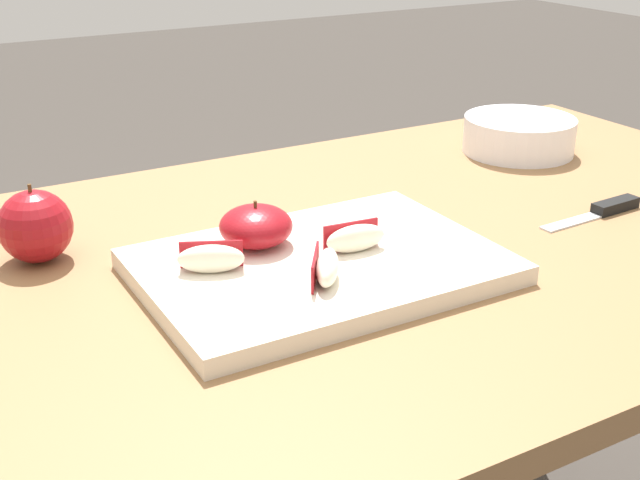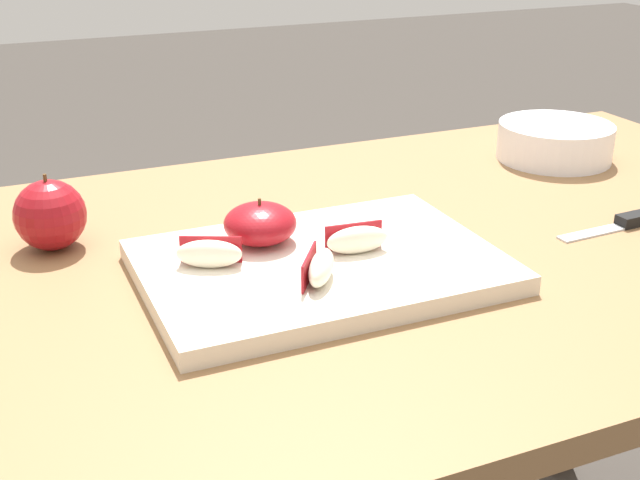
{
  "view_description": "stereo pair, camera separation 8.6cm",
  "coord_description": "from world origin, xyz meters",
  "px_view_note": "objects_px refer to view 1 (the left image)",
  "views": [
    {
      "loc": [
        -0.4,
        -0.74,
        1.11
      ],
      "look_at": [
        -0.01,
        -0.05,
        0.77
      ],
      "focal_mm": 46.53,
      "sensor_mm": 36.0,
      "label": 1
    },
    {
      "loc": [
        -0.32,
        -0.78,
        1.11
      ],
      "look_at": [
        -0.01,
        -0.05,
        0.77
      ],
      "focal_mm": 46.53,
      "sensor_mm": 36.0,
      "label": 2
    }
  ],
  "objects_px": {
    "apple_wedge_near_knife": "(326,267)",
    "ceramic_fruit_bowl": "(519,134)",
    "paring_knife": "(608,208)",
    "apple_half_skin_up": "(256,226)",
    "whole_apple_red_delicious": "(35,226)",
    "apple_wedge_middle": "(355,238)",
    "apple_wedge_left": "(211,258)",
    "cutting_board": "(320,266)"
  },
  "relations": [
    {
      "from": "cutting_board",
      "to": "paring_knife",
      "type": "relative_size",
      "value": 2.3
    },
    {
      "from": "whole_apple_red_delicious",
      "to": "apple_wedge_near_knife",
      "type": "bearing_deg",
      "value": -46.44
    },
    {
      "from": "paring_knife",
      "to": "whole_apple_red_delicious",
      "type": "distance_m",
      "value": 0.69
    },
    {
      "from": "apple_wedge_left",
      "to": "paring_knife",
      "type": "bearing_deg",
      "value": -4.96
    },
    {
      "from": "apple_half_skin_up",
      "to": "ceramic_fruit_bowl",
      "type": "bearing_deg",
      "value": 17.71
    },
    {
      "from": "apple_wedge_left",
      "to": "ceramic_fruit_bowl",
      "type": "height_order",
      "value": "ceramic_fruit_bowl"
    },
    {
      "from": "apple_wedge_left",
      "to": "whole_apple_red_delicious",
      "type": "distance_m",
      "value": 0.21
    },
    {
      "from": "apple_wedge_near_knife",
      "to": "paring_knife",
      "type": "height_order",
      "value": "apple_wedge_near_knife"
    },
    {
      "from": "apple_wedge_left",
      "to": "apple_wedge_middle",
      "type": "bearing_deg",
      "value": -10.01
    },
    {
      "from": "apple_wedge_near_knife",
      "to": "ceramic_fruit_bowl",
      "type": "relative_size",
      "value": 0.4
    },
    {
      "from": "apple_wedge_near_knife",
      "to": "ceramic_fruit_bowl",
      "type": "xyz_separation_m",
      "value": [
        0.51,
        0.28,
        -0.01
      ]
    },
    {
      "from": "whole_apple_red_delicious",
      "to": "apple_wedge_middle",
      "type": "bearing_deg",
      "value": -33.23
    },
    {
      "from": "apple_half_skin_up",
      "to": "apple_wedge_near_knife",
      "type": "xyz_separation_m",
      "value": [
        0.02,
        -0.12,
        -0.01
      ]
    },
    {
      "from": "apple_half_skin_up",
      "to": "whole_apple_red_delicious",
      "type": "bearing_deg",
      "value": 149.0
    },
    {
      "from": "apple_half_skin_up",
      "to": "apple_wedge_left",
      "type": "bearing_deg",
      "value": -150.33
    },
    {
      "from": "ceramic_fruit_bowl",
      "to": "paring_knife",
      "type": "bearing_deg",
      "value": -107.14
    },
    {
      "from": "apple_half_skin_up",
      "to": "paring_knife",
      "type": "height_order",
      "value": "apple_half_skin_up"
    },
    {
      "from": "apple_wedge_left",
      "to": "ceramic_fruit_bowl",
      "type": "bearing_deg",
      "value": 19.21
    },
    {
      "from": "apple_wedge_near_knife",
      "to": "apple_wedge_left",
      "type": "relative_size",
      "value": 0.97
    },
    {
      "from": "cutting_board",
      "to": "apple_wedge_near_knife",
      "type": "height_order",
      "value": "apple_wedge_near_knife"
    },
    {
      "from": "cutting_board",
      "to": "ceramic_fruit_bowl",
      "type": "bearing_deg",
      "value": 25.59
    },
    {
      "from": "apple_half_skin_up",
      "to": "whole_apple_red_delicious",
      "type": "relative_size",
      "value": 0.9
    },
    {
      "from": "apple_wedge_near_knife",
      "to": "ceramic_fruit_bowl",
      "type": "distance_m",
      "value": 0.58
    },
    {
      "from": "apple_wedge_middle",
      "to": "paring_knife",
      "type": "relative_size",
      "value": 0.43
    },
    {
      "from": "apple_half_skin_up",
      "to": "ceramic_fruit_bowl",
      "type": "xyz_separation_m",
      "value": [
        0.53,
        0.17,
        -0.01
      ]
    },
    {
      "from": "paring_knife",
      "to": "whole_apple_red_delicious",
      "type": "xyz_separation_m",
      "value": [
        -0.66,
        0.21,
        0.03
      ]
    },
    {
      "from": "cutting_board",
      "to": "apple_wedge_left",
      "type": "relative_size",
      "value": 5.25
    },
    {
      "from": "apple_half_skin_up",
      "to": "paring_knife",
      "type": "bearing_deg",
      "value": -10.65
    },
    {
      "from": "apple_wedge_left",
      "to": "apple_half_skin_up",
      "type": "bearing_deg",
      "value": 29.67
    },
    {
      "from": "apple_wedge_near_knife",
      "to": "apple_wedge_middle",
      "type": "distance_m",
      "value": 0.08
    },
    {
      "from": "apple_wedge_near_knife",
      "to": "apple_wedge_left",
      "type": "xyz_separation_m",
      "value": [
        -0.09,
        0.08,
        0.0
      ]
    },
    {
      "from": "cutting_board",
      "to": "whole_apple_red_delicious",
      "type": "distance_m",
      "value": 0.31
    },
    {
      "from": "paring_knife",
      "to": "ceramic_fruit_bowl",
      "type": "relative_size",
      "value": 0.95
    },
    {
      "from": "apple_wedge_near_knife",
      "to": "whole_apple_red_delicious",
      "type": "height_order",
      "value": "whole_apple_red_delicious"
    },
    {
      "from": "apple_wedge_middle",
      "to": "whole_apple_red_delicious",
      "type": "distance_m",
      "value": 0.35
    },
    {
      "from": "cutting_board",
      "to": "apple_wedge_left",
      "type": "bearing_deg",
      "value": 168.05
    },
    {
      "from": "apple_wedge_left",
      "to": "paring_knife",
      "type": "distance_m",
      "value": 0.52
    },
    {
      "from": "whole_apple_red_delicious",
      "to": "ceramic_fruit_bowl",
      "type": "bearing_deg",
      "value": 3.48
    },
    {
      "from": "paring_knife",
      "to": "apple_half_skin_up",
      "type": "bearing_deg",
      "value": 169.35
    },
    {
      "from": "apple_wedge_middle",
      "to": "paring_knife",
      "type": "bearing_deg",
      "value": -2.8
    },
    {
      "from": "apple_wedge_near_knife",
      "to": "whole_apple_red_delicious",
      "type": "relative_size",
      "value": 0.77
    },
    {
      "from": "cutting_board",
      "to": "apple_half_skin_up",
      "type": "bearing_deg",
      "value": 124.44
    }
  ]
}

